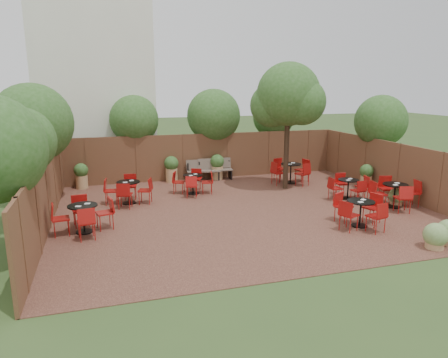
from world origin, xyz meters
name	(u,v)px	position (x,y,z in m)	size (l,w,h in m)	color
ground	(244,210)	(0.00, 0.00, 0.00)	(80.00, 80.00, 0.00)	#354F23
courtyard_paving	(244,210)	(0.00, 0.00, 0.01)	(12.00, 10.00, 0.02)	#3E2219
fence_back	(206,156)	(0.00, 5.00, 1.00)	(12.00, 0.08, 2.00)	#4F2F1D
fence_left	(46,195)	(-6.00, 0.00, 1.00)	(0.08, 10.00, 2.00)	#4F2F1D
fence_right	(398,171)	(6.00, 0.00, 1.00)	(0.08, 10.00, 2.00)	#4F2F1D
neighbour_building	(96,86)	(-4.50, 8.00, 4.00)	(5.00, 4.00, 8.00)	silver
overhang_foliage	(155,124)	(-2.47, 2.69, 2.69)	(15.60, 10.50, 2.70)	#2A531A
courtyard_tree	(288,98)	(2.55, 2.28, 3.57)	(2.63, 2.53, 4.92)	black
park_bench_left	(215,169)	(0.28, 4.63, 0.49)	(1.50, 0.49, 0.92)	brown
park_bench_right	(203,170)	(-0.24, 4.62, 0.48)	(1.47, 0.62, 0.89)	brown
bistro_tables	(259,191)	(0.74, 0.50, 0.48)	(11.69, 7.23, 0.96)	black
planters	(203,170)	(-0.42, 3.99, 0.59)	(11.45, 3.91, 1.11)	tan
low_shrubs	(427,222)	(4.23, -3.49, 0.33)	(2.25, 4.10, 0.66)	tan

